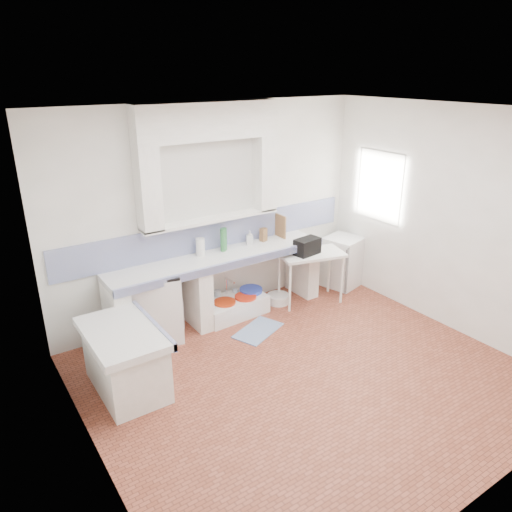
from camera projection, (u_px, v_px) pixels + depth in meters
floor at (307, 376)px, 5.30m from camera, size 4.50×4.50×0.00m
ceiling at (319, 112)px, 4.28m from camera, size 4.50×4.50×0.00m
wall_back at (214, 212)px, 6.34m from camera, size 4.50×0.00×4.50m
wall_front at (504, 349)px, 3.25m from camera, size 4.50×0.00×4.50m
wall_left at (83, 320)px, 3.62m from camera, size 0.00×4.50×4.50m
wall_right at (451, 221)px, 5.97m from camera, size 0.00×4.50×4.50m
alcove_mass at (208, 121)px, 5.76m from camera, size 1.90×0.25×0.45m
window_frame at (388, 185)px, 6.91m from camera, size 0.35×0.86×1.06m
lace_valance at (384, 159)px, 6.70m from camera, size 0.01×0.84×0.24m
counter_slab at (219, 258)px, 6.25m from camera, size 3.00×0.60×0.08m
counter_lip at (231, 265)px, 6.03m from camera, size 3.00×0.04×0.10m
counter_pier_left at (118, 318)px, 5.68m from camera, size 0.20×0.55×0.82m
counter_pier_mid at (197, 296)px, 6.23m from camera, size 0.20×0.55×0.82m
counter_pier_right at (302, 267)px, 7.14m from camera, size 0.20×0.55×0.82m
peninsula_top at (123, 334)px, 4.87m from camera, size 0.70×1.10×0.08m
peninsula_base at (126, 363)px, 5.00m from camera, size 0.60×1.00×0.62m
peninsula_lip at (153, 325)px, 5.04m from camera, size 0.04×1.10×0.10m
backsplash at (215, 234)px, 6.43m from camera, size 4.27×0.03×0.40m
stove at (154, 307)px, 5.92m from camera, size 0.73×0.71×0.85m
sink at (233, 308)px, 6.59m from camera, size 0.93×0.53×0.22m
side_table at (310, 277)px, 6.89m from camera, size 1.00×0.72×0.04m
fridge at (342, 261)px, 7.41m from camera, size 0.61×0.61×0.77m
bucket_red at (225, 310)px, 6.45m from camera, size 0.30×0.30×0.27m
bucket_orange at (246, 305)px, 6.60m from camera, size 0.39×0.39×0.28m
bucket_blue at (251, 298)px, 6.77m from camera, size 0.40×0.40×0.30m
basin_white at (278, 299)px, 6.95m from camera, size 0.41×0.41×0.12m
water_bottle_a at (218, 301)px, 6.64m from camera, size 0.11×0.11×0.33m
water_bottle_b at (235, 299)px, 6.77m from camera, size 0.09×0.09×0.29m
black_bag at (307, 246)px, 6.66m from camera, size 0.39×0.25×0.23m
green_bottle_a at (224, 239)px, 6.38m from camera, size 0.07×0.07×0.31m
green_bottle_b at (223, 240)px, 6.33m from camera, size 0.08×0.08×0.31m
knife_block at (263, 235)px, 6.73m from camera, size 0.11×0.10×0.19m
cutting_board at (280, 226)px, 6.86m from camera, size 0.03×0.24×0.33m
paper_towel at (200, 247)px, 6.21m from camera, size 0.15×0.15×0.23m
soap_bottle at (250, 237)px, 6.61m from camera, size 0.12×0.12×0.19m
rug at (258, 330)px, 6.22m from camera, size 0.77×0.61×0.01m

